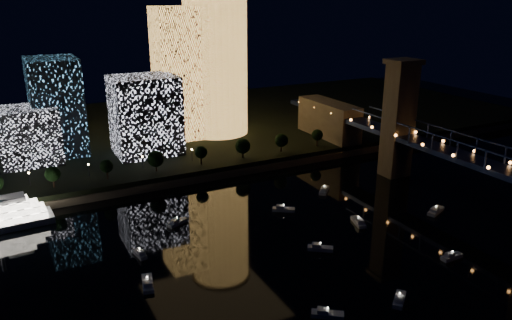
{
  "coord_description": "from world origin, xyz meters",
  "views": [
    {
      "loc": [
        -82.45,
        -104.92,
        75.38
      ],
      "look_at": [
        -0.26,
        55.0,
        15.22
      ],
      "focal_mm": 35.0,
      "sensor_mm": 36.0,
      "label": 1
    }
  ],
  "objects": [
    {
      "name": "tower_rectangular",
      "position": [
        -4.19,
        133.07,
        37.36
      ],
      "size": [
        20.34,
        20.34,
        64.72
      ],
      "primitive_type": "cube",
      "color": "#E7A34A",
      "rests_on": "far_bank"
    },
    {
      "name": "street_lamps",
      "position": [
        -34.0,
        94.0,
        9.02
      ],
      "size": [
        132.7,
        0.7,
        5.65
      ],
      "color": "black",
      "rests_on": "far_bank"
    },
    {
      "name": "truss_bridge",
      "position": [
        65.0,
        3.72,
        16.25
      ],
      "size": [
        13.0,
        266.0,
        50.0
      ],
      "color": "#18234E",
      "rests_on": "ground"
    },
    {
      "name": "motorboats",
      "position": [
        -5.25,
        12.2,
        0.81
      ],
      "size": [
        112.95,
        78.52,
        2.78
      ],
      "color": "silver",
      "rests_on": "ground"
    },
    {
      "name": "far_bank",
      "position": [
        0.0,
        160.0,
        2.5
      ],
      "size": [
        420.0,
        160.0,
        5.0
      ],
      "primitive_type": "cube",
      "color": "black",
      "rests_on": "ground"
    },
    {
      "name": "midrise_blocks",
      "position": [
        -63.68,
        124.47,
        22.68
      ],
      "size": [
        116.07,
        45.34,
        43.47
      ],
      "color": "white",
      "rests_on": "far_bank"
    },
    {
      "name": "esplanade_trees",
      "position": [
        -29.23,
        88.0,
        10.47
      ],
      "size": [
        165.55,
        6.93,
        8.97
      ],
      "color": "black",
      "rests_on": "far_bank"
    },
    {
      "name": "ground",
      "position": [
        0.0,
        0.0,
        0.0
      ],
      "size": [
        520.0,
        520.0,
        0.0
      ],
      "primitive_type": "plane",
      "color": "black",
      "rests_on": "ground"
    },
    {
      "name": "tower_cylindrical",
      "position": [
        17.02,
        133.51,
        44.03
      ],
      "size": [
        34.0,
        34.0,
        77.81
      ],
      "color": "#E7A34A",
      "rests_on": "far_bank"
    },
    {
      "name": "seawall",
      "position": [
        0.0,
        82.0,
        1.5
      ],
      "size": [
        420.0,
        6.0,
        3.0
      ],
      "primitive_type": "cube",
      "color": "#6B5E4C",
      "rests_on": "ground"
    }
  ]
}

